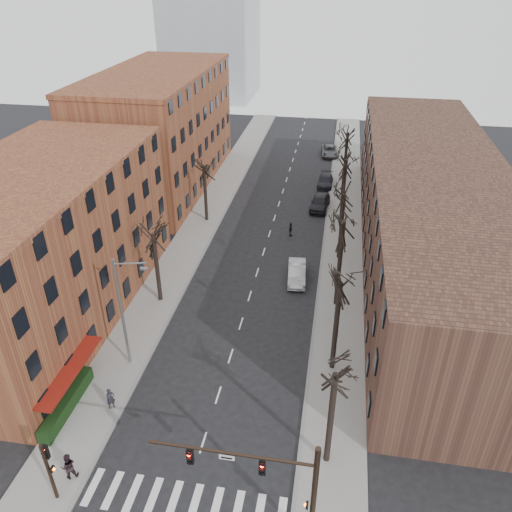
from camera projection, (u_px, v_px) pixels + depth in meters
The scene contains 26 objects.
ground at pixel (184, 502), 27.56m from camera, with size 160.00×160.00×0.00m, color black.
sidewalk_left at pixel (206, 216), 58.38m from camera, with size 4.00×90.00×0.15m, color gray.
sidewalk_right at pixel (344, 227), 56.03m from camera, with size 4.00×90.00×0.15m, color gray.
building_left_near at pixel (40, 250), 39.57m from camera, with size 12.00×26.00×12.00m, color brown.
building_left_far at pixel (160, 132), 63.66m from camera, with size 12.00×28.00×14.00m, color brown.
building_right at pixel (431, 211), 48.11m from camera, with size 12.00×50.00×10.00m, color #533526.
awning_left at pixel (77, 399), 34.02m from camera, with size 1.20×7.00×0.15m, color maroon.
hedge at pixel (67, 403), 32.86m from camera, with size 0.80×6.00×1.00m, color #183211.
tree_right_a at pixel (326, 461), 29.84m from camera, with size 5.20×5.20×10.00m, color black, non-canonical shape.
tree_right_b at pixel (332, 368), 36.62m from camera, with size 5.20×5.20×10.80m, color black, non-canonical shape.
tree_right_c at pixel (335, 305), 43.41m from camera, with size 5.20×5.20×11.60m, color black, non-canonical shape.
tree_right_d at pixel (338, 258), 50.19m from camera, with size 5.20×5.20×10.00m, color black, non-canonical shape.
tree_right_e at pixel (340, 223), 56.98m from camera, with size 5.20×5.20×10.80m, color black, non-canonical shape.
tree_right_f at pixel (342, 195), 63.76m from camera, with size 5.20×5.20×11.60m, color black, non-canonical shape.
tree_left_a at pixel (161, 300), 43.94m from camera, with size 5.20×5.20×9.50m, color black, non-canonical shape.
tree_left_b at pixel (207, 220), 57.51m from camera, with size 5.20×5.20×9.50m, color black, non-canonical shape.
signal_mast_arm at pixel (282, 483), 23.67m from camera, with size 8.14×0.30×7.20m.
signal_pole_left at pixel (49, 467), 26.44m from camera, with size 0.47×0.44×4.40m.
streetlight at pixel (123, 309), 34.52m from camera, with size 2.45×0.22×9.03m.
silver_sedan at pixel (297, 273), 46.43m from camera, with size 1.60×4.60×1.51m, color #B0B1B7.
parked_car_near at pixel (320, 202), 59.84m from camera, with size 2.02×5.02×1.71m, color black.
parked_car_mid at pixel (325, 181), 66.09m from camera, with size 1.88×4.61×1.34m, color black.
parked_car_far at pixel (330, 151), 76.49m from camera, with size 2.36×5.11×1.42m, color #53555A.
pedestrian_a at pixel (111, 398), 32.83m from camera, with size 0.58×0.38×1.58m, color black.
pedestrian_b at pixel (68, 466), 28.30m from camera, with size 0.87×0.68×1.80m, color black.
pedestrian_crossing at pixel (291, 229), 53.87m from camera, with size 0.93×0.39×1.59m, color black.
Camera 1 is at (6.77, -15.87, 25.74)m, focal length 35.00 mm.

